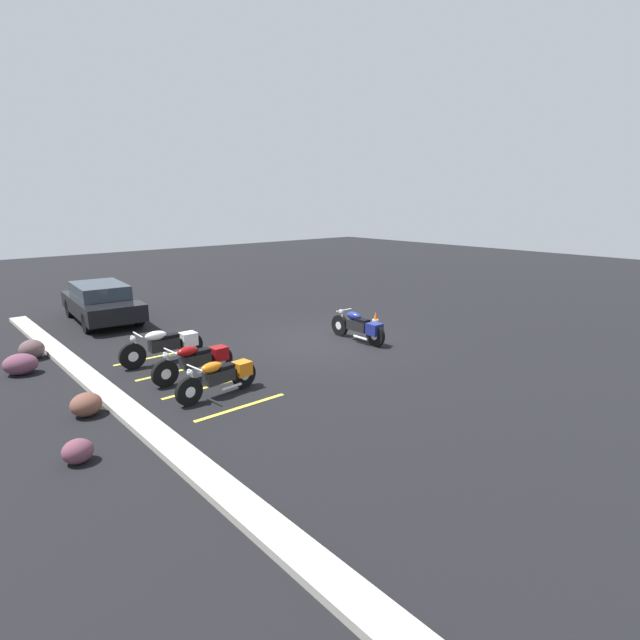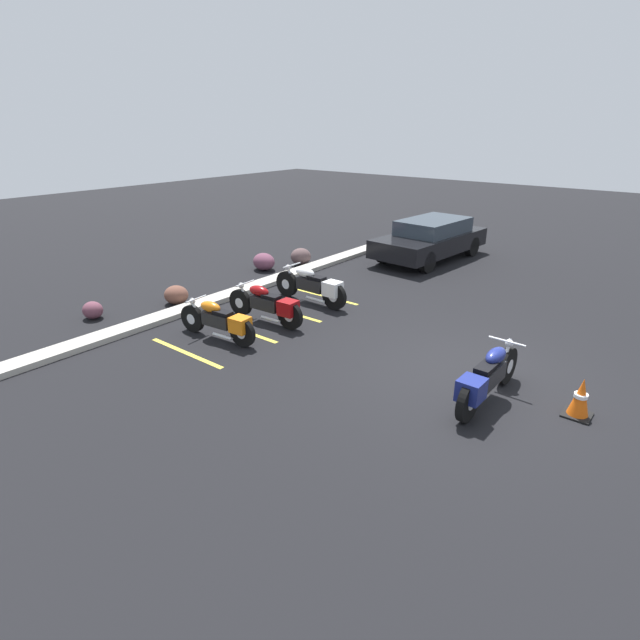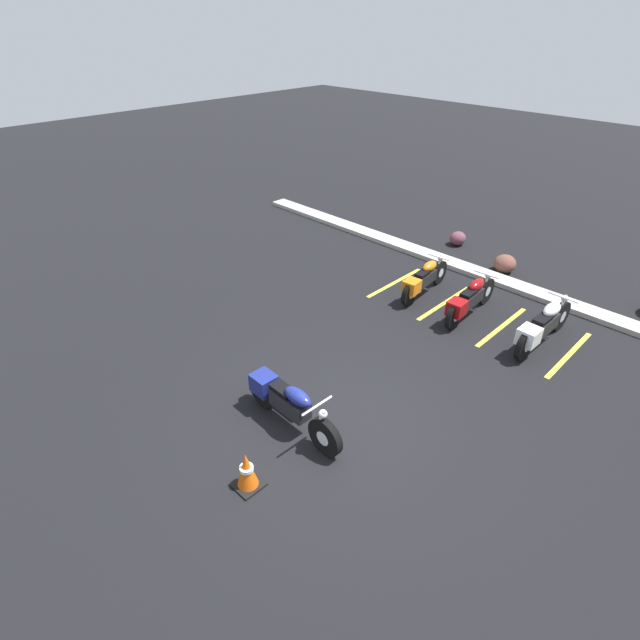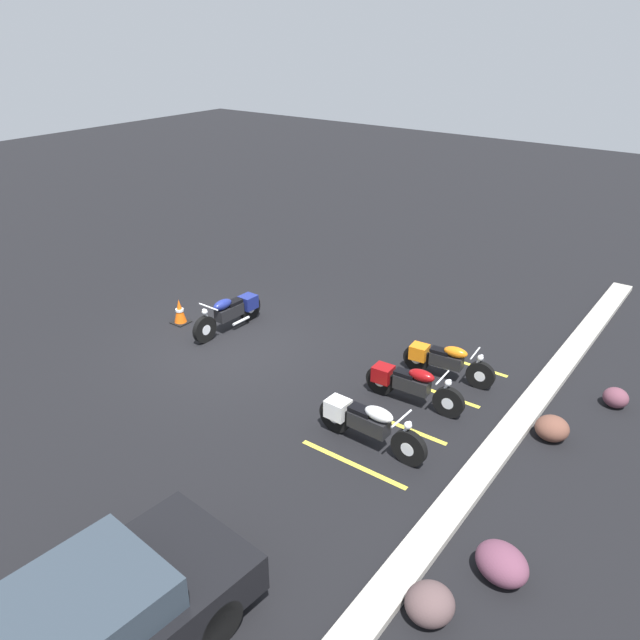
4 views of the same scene
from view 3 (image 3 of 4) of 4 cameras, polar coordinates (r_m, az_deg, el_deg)
ground at (r=8.43m, az=2.65°, el=-11.78°), size 60.00×60.00×0.00m
motorcycle_navy_featured at (r=8.15m, az=-3.74°, el=-9.39°), size 2.17×0.61×0.85m
parked_bike_0 at (r=12.00m, az=11.75°, el=4.55°), size 0.57×1.99×0.78m
parked_bike_1 at (r=11.37m, az=16.70°, el=2.25°), size 0.58×2.08×0.82m
parked_bike_2 at (r=10.87m, az=24.09°, el=-0.65°), size 0.62×2.20×0.86m
concrete_curb at (r=13.07m, az=22.16°, el=3.36°), size 18.00×0.50×0.12m
landscape_rock_1 at (r=15.08m, az=15.47°, el=8.98°), size 0.47×0.52×0.39m
landscape_rock_3 at (r=13.81m, az=20.37°, el=6.06°), size 0.68×0.71×0.46m
traffic_cone at (r=7.43m, az=-8.37°, el=-16.69°), size 0.40×0.40×0.63m
stall_line_0 at (r=12.65m, az=8.55°, el=4.27°), size 0.10×2.10×0.00m
stall_line_1 at (r=11.98m, az=14.03°, el=1.91°), size 0.10×2.10×0.00m
stall_line_2 at (r=11.45m, az=20.06°, el=-0.71°), size 0.10×2.10×0.00m
stall_line_3 at (r=11.08m, az=26.60°, el=-3.54°), size 0.10×2.10×0.00m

